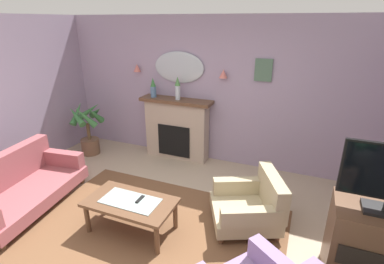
{
  "coord_description": "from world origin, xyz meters",
  "views": [
    {
      "loc": [
        1.59,
        -2.26,
        2.51
      ],
      "look_at": [
        0.09,
        1.36,
        0.99
      ],
      "focal_mm": 27.13,
      "sensor_mm": 36.0,
      "label": 1
    }
  ],
  "objects_px": {
    "wall_sconce_right": "(223,74)",
    "framed_picture": "(263,70)",
    "wall_sconce_left": "(137,68)",
    "potted_plant_corner_palm": "(88,128)",
    "tv_remote": "(140,199)",
    "mantel_vase_left": "(178,88)",
    "fireplace": "(177,129)",
    "coffee_table": "(131,205)",
    "floral_couch": "(19,186)",
    "armchair_by_coffee_table": "(252,204)",
    "mantel_vase_right": "(153,88)",
    "tv_cabinet": "(372,250)",
    "wall_mirror": "(179,67)"
  },
  "relations": [
    {
      "from": "wall_sconce_right",
      "to": "framed_picture",
      "type": "height_order",
      "value": "framed_picture"
    },
    {
      "from": "wall_sconce_left",
      "to": "potted_plant_corner_palm",
      "type": "relative_size",
      "value": 0.13
    },
    {
      "from": "tv_remote",
      "to": "mantel_vase_left",
      "type": "bearing_deg",
      "value": 102.01
    },
    {
      "from": "fireplace",
      "to": "tv_remote",
      "type": "relative_size",
      "value": 8.5
    },
    {
      "from": "coffee_table",
      "to": "floral_couch",
      "type": "height_order",
      "value": "floral_couch"
    },
    {
      "from": "wall_sconce_left",
      "to": "armchair_by_coffee_table",
      "type": "height_order",
      "value": "wall_sconce_left"
    },
    {
      "from": "mantel_vase_right",
      "to": "wall_sconce_right",
      "type": "relative_size",
      "value": 2.58
    },
    {
      "from": "floral_couch",
      "to": "armchair_by_coffee_table",
      "type": "relative_size",
      "value": 1.67
    },
    {
      "from": "coffee_table",
      "to": "mantel_vase_left",
      "type": "bearing_deg",
      "value": 99.01
    },
    {
      "from": "framed_picture",
      "to": "floral_couch",
      "type": "relative_size",
      "value": 0.2
    },
    {
      "from": "coffee_table",
      "to": "tv_cabinet",
      "type": "xyz_separation_m",
      "value": [
        2.61,
        0.19,
        0.07
      ]
    },
    {
      "from": "wall_sconce_right",
      "to": "potted_plant_corner_palm",
      "type": "height_order",
      "value": "wall_sconce_right"
    },
    {
      "from": "wall_mirror",
      "to": "wall_sconce_right",
      "type": "height_order",
      "value": "wall_mirror"
    },
    {
      "from": "potted_plant_corner_palm",
      "to": "mantel_vase_right",
      "type": "bearing_deg",
      "value": 22.56
    },
    {
      "from": "framed_picture",
      "to": "potted_plant_corner_palm",
      "type": "bearing_deg",
      "value": -167.83
    },
    {
      "from": "mantel_vase_right",
      "to": "tv_cabinet",
      "type": "distance_m",
      "value": 4.06
    },
    {
      "from": "armchair_by_coffee_table",
      "to": "potted_plant_corner_palm",
      "type": "distance_m",
      "value": 3.54
    },
    {
      "from": "coffee_table",
      "to": "framed_picture",
      "type": "bearing_deg",
      "value": 64.34
    },
    {
      "from": "mantel_vase_left",
      "to": "wall_mirror",
      "type": "height_order",
      "value": "wall_mirror"
    },
    {
      "from": "wall_sconce_left",
      "to": "tv_cabinet",
      "type": "relative_size",
      "value": 0.16
    },
    {
      "from": "wall_mirror",
      "to": "tv_remote",
      "type": "relative_size",
      "value": 6.0
    },
    {
      "from": "tv_remote",
      "to": "potted_plant_corner_palm",
      "type": "height_order",
      "value": "potted_plant_corner_palm"
    },
    {
      "from": "wall_sconce_right",
      "to": "framed_picture",
      "type": "distance_m",
      "value": 0.66
    },
    {
      "from": "wall_sconce_right",
      "to": "framed_picture",
      "type": "bearing_deg",
      "value": 5.27
    },
    {
      "from": "mantel_vase_right",
      "to": "floral_couch",
      "type": "distance_m",
      "value": 2.67
    },
    {
      "from": "wall_sconce_right",
      "to": "coffee_table",
      "type": "distance_m",
      "value": 2.63
    },
    {
      "from": "armchair_by_coffee_table",
      "to": "potted_plant_corner_palm",
      "type": "bearing_deg",
      "value": 164.51
    },
    {
      "from": "fireplace",
      "to": "potted_plant_corner_palm",
      "type": "relative_size",
      "value": 1.29
    },
    {
      "from": "mantel_vase_right",
      "to": "wall_mirror",
      "type": "bearing_deg",
      "value": 20.7
    },
    {
      "from": "framed_picture",
      "to": "mantel_vase_left",
      "type": "bearing_deg",
      "value": -172.92
    },
    {
      "from": "wall_mirror",
      "to": "coffee_table",
      "type": "xyz_separation_m",
      "value": [
        0.39,
        -2.3,
        -1.33
      ]
    },
    {
      "from": "wall_mirror",
      "to": "coffee_table",
      "type": "height_order",
      "value": "wall_mirror"
    },
    {
      "from": "mantel_vase_left",
      "to": "wall_sconce_right",
      "type": "bearing_deg",
      "value": 8.53
    },
    {
      "from": "floral_couch",
      "to": "wall_sconce_left",
      "type": "bearing_deg",
      "value": 77.81
    },
    {
      "from": "wall_sconce_left",
      "to": "framed_picture",
      "type": "relative_size",
      "value": 0.39
    },
    {
      "from": "framed_picture",
      "to": "potted_plant_corner_palm",
      "type": "height_order",
      "value": "framed_picture"
    },
    {
      "from": "floral_couch",
      "to": "wall_sconce_right",
      "type": "bearing_deg",
      "value": 47.34
    },
    {
      "from": "wall_sconce_left",
      "to": "tv_remote",
      "type": "bearing_deg",
      "value": -58.58
    },
    {
      "from": "wall_mirror",
      "to": "armchair_by_coffee_table",
      "type": "height_order",
      "value": "wall_mirror"
    },
    {
      "from": "wall_mirror",
      "to": "framed_picture",
      "type": "height_order",
      "value": "wall_mirror"
    },
    {
      "from": "wall_sconce_left",
      "to": "potted_plant_corner_palm",
      "type": "height_order",
      "value": "wall_sconce_left"
    },
    {
      "from": "mantel_vase_right",
      "to": "framed_picture",
      "type": "relative_size",
      "value": 1.0
    },
    {
      "from": "mantel_vase_left",
      "to": "armchair_by_coffee_table",
      "type": "relative_size",
      "value": 0.38
    },
    {
      "from": "fireplace",
      "to": "mantel_vase_left",
      "type": "distance_m",
      "value": 0.81
    },
    {
      "from": "fireplace",
      "to": "mantel_vase_right",
      "type": "xyz_separation_m",
      "value": [
        -0.45,
        -0.03,
        0.76
      ]
    },
    {
      "from": "framed_picture",
      "to": "armchair_by_coffee_table",
      "type": "relative_size",
      "value": 0.33
    },
    {
      "from": "mantel_vase_right",
      "to": "framed_picture",
      "type": "bearing_deg",
      "value": 5.27
    },
    {
      "from": "mantel_vase_left",
      "to": "potted_plant_corner_palm",
      "type": "relative_size",
      "value": 0.39
    },
    {
      "from": "coffee_table",
      "to": "wall_sconce_left",
      "type": "bearing_deg",
      "value": 118.79
    },
    {
      "from": "coffee_table",
      "to": "tv_remote",
      "type": "bearing_deg",
      "value": 28.81
    }
  ]
}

